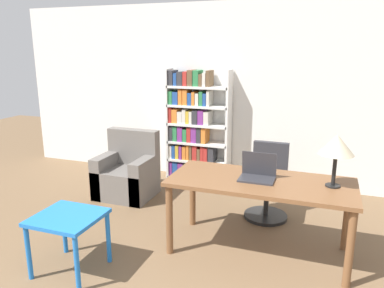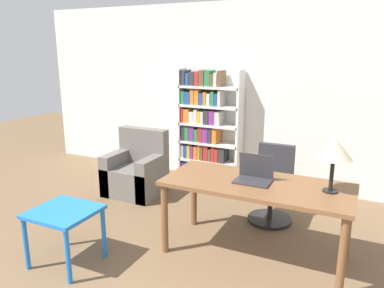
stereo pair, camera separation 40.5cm
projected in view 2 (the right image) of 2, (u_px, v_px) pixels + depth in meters
The scene contains 8 objects.
wall_back at pixel (267, 96), 5.46m from camera, with size 8.00×0.06×2.70m.
desk at pixel (256, 192), 3.63m from camera, with size 1.79×0.80×0.77m.
laptop at pixel (254, 176), 3.63m from camera, with size 0.34×0.25×0.26m.
table_lamp at pixel (334, 150), 3.28m from camera, with size 0.32×0.32×0.50m.
office_chair at pixel (272, 188), 4.49m from camera, with size 0.53×0.53×0.92m.
side_table_blue at pixel (64, 219), 3.54m from camera, with size 0.59×0.56×0.56m.
armchair at pixel (136, 173), 5.35m from camera, with size 0.76×0.66×0.91m.
bookshelf at pixel (206, 129), 5.81m from camera, with size 1.00×0.28×1.73m.
Camera 2 is at (1.40, -0.86, 2.03)m, focal length 35.00 mm.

